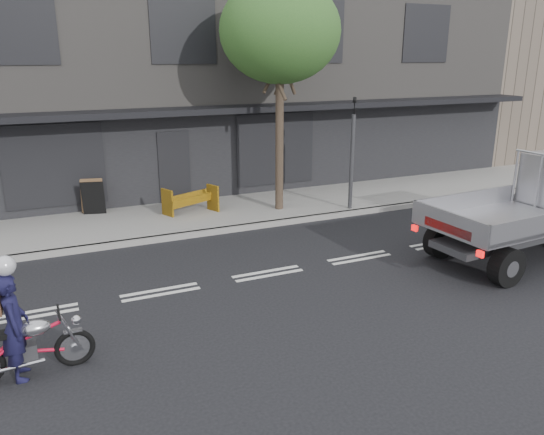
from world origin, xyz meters
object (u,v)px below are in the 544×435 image
(traffic_light_pole, at_px, (352,160))
(sandwich_board, at_px, (93,198))
(street_tree, at_px, (280,32))
(rider, at_px, (15,327))
(motorcycle, at_px, (29,345))
(construction_barrier, at_px, (193,201))

(traffic_light_pole, distance_m, sandwich_board, 7.72)
(street_tree, relative_size, rider, 4.04)
(traffic_light_pole, height_order, motorcycle, traffic_light_pole)
(rider, relative_size, sandwich_board, 1.65)
(street_tree, bearing_deg, traffic_light_pole, -23.03)
(motorcycle, bearing_deg, rider, 178.94)
(street_tree, distance_m, motorcycle, 10.58)
(traffic_light_pole, xyz_separation_m, sandwich_board, (-7.26, 2.44, -1.00))
(street_tree, bearing_deg, sandwich_board, 163.23)
(motorcycle, xyz_separation_m, sandwich_board, (1.76, 7.90, 0.16))
(street_tree, height_order, sandwich_board, street_tree)
(street_tree, bearing_deg, rider, -138.65)
(street_tree, xyz_separation_m, traffic_light_pole, (2.00, -0.85, -3.63))
(traffic_light_pole, xyz_separation_m, rider, (-9.17, -5.46, -0.82))
(traffic_light_pole, distance_m, construction_barrier, 4.90)
(street_tree, bearing_deg, construction_barrier, 171.62)
(rider, bearing_deg, motorcycle, -91.06)
(traffic_light_pole, distance_m, rider, 10.70)
(traffic_light_pole, height_order, construction_barrier, traffic_light_pole)
(traffic_light_pole, xyz_separation_m, motorcycle, (-9.02, -5.46, -1.15))
(motorcycle, xyz_separation_m, construction_barrier, (4.41, 6.70, 0.07))
(motorcycle, height_order, rider, rider)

